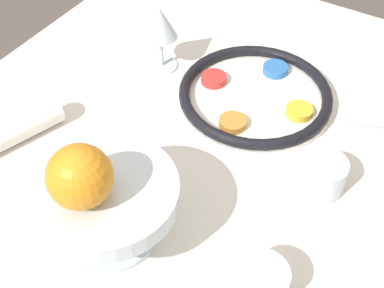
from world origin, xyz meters
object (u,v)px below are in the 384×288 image
(seder_plate, at_px, (255,95))
(fruit_stand, at_px, (107,198))
(wine_glass, at_px, (160,25))
(cup_far, at_px, (260,284))
(napkin_roll, at_px, (6,134))
(cup_mid, at_px, (322,175))
(orange_fruit, at_px, (80,177))

(seder_plate, distance_m, fruit_stand, 0.38)
(wine_glass, xyz_separation_m, cup_far, (0.35, 0.39, -0.07))
(fruit_stand, xyz_separation_m, napkin_roll, (-0.06, -0.27, -0.06))
(wine_glass, bearing_deg, cup_mid, 71.46)
(wine_glass, height_order, cup_mid, wine_glass)
(cup_far, bearing_deg, seder_plate, -152.66)
(seder_plate, height_order, orange_fruit, orange_fruit)
(seder_plate, xyz_separation_m, orange_fruit, (0.40, -0.05, 0.14))
(seder_plate, height_order, napkin_roll, napkin_roll)
(wine_glass, bearing_deg, orange_fruit, 20.60)
(wine_glass, relative_size, orange_fruit, 1.58)
(seder_plate, distance_m, cup_far, 0.39)
(wine_glass, bearing_deg, cup_far, 47.94)
(cup_mid, bearing_deg, wine_glass, -108.54)
(wine_glass, relative_size, fruit_stand, 0.67)
(orange_fruit, bearing_deg, cup_mid, 139.40)
(seder_plate, bearing_deg, fruit_stand, -6.82)
(seder_plate, distance_m, cup_mid, 0.22)
(fruit_stand, distance_m, cup_far, 0.23)
(seder_plate, height_order, cup_mid, cup_mid)
(seder_plate, xyz_separation_m, wine_glass, (0.00, -0.21, 0.08))
(fruit_stand, distance_m, cup_mid, 0.34)
(fruit_stand, xyz_separation_m, orange_fruit, (0.03, -0.01, 0.07))
(napkin_roll, bearing_deg, seder_plate, 135.43)
(cup_mid, height_order, cup_far, same)
(orange_fruit, relative_size, napkin_roll, 0.42)
(fruit_stand, bearing_deg, cup_mid, 137.42)
(wine_glass, height_order, napkin_roll, wine_glass)
(fruit_stand, bearing_deg, cup_far, 96.25)
(wine_glass, xyz_separation_m, napkin_roll, (0.32, -0.11, -0.07))
(napkin_roll, height_order, cup_far, cup_far)
(orange_fruit, distance_m, napkin_roll, 0.30)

